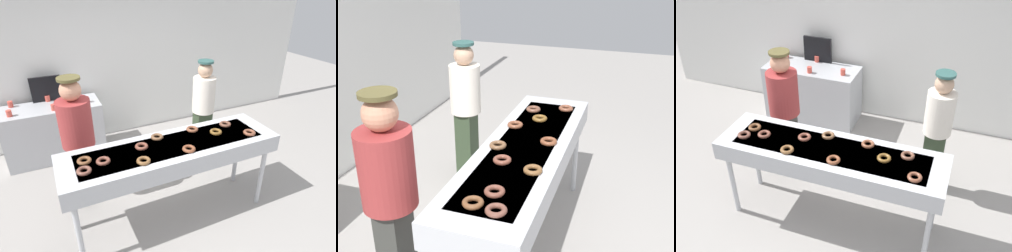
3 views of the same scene
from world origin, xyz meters
TOP-DOWN VIEW (x-y plane):
  - ground_plane at (0.00, 0.00)m, footprint 16.00×16.00m
  - fryer_conveyor at (0.00, 0.00)m, footprint 2.38×0.66m
  - chocolate_donut_0 at (0.77, 0.14)m, footprint 0.16×0.16m
  - chocolate_donut_1 at (-0.39, -0.18)m, footprint 0.17×0.17m
  - chocolate_donut_2 at (0.34, 0.19)m, footprint 0.19×0.19m
  - chocolate_donut_3 at (-0.75, -0.02)m, footprint 0.15×0.15m
  - chocolate_donut_4 at (-0.94, -0.10)m, footprint 0.19×0.19m
  - chocolate_donut_5 at (-0.10, 0.19)m, footprint 0.17×0.17m
  - chocolate_donut_6 at (-0.32, 0.08)m, footprint 0.17×0.17m
  - chocolate_donut_7 at (0.10, -0.17)m, footprint 0.19×0.19m
  - chocolate_donut_8 at (0.56, 0.02)m, footprint 0.17×0.17m
  - chocolate_donut_9 at (-0.91, 0.06)m, footprint 0.18×0.18m
  - chocolate_donut_10 at (0.89, -0.15)m, footprint 0.19×0.19m
  - worker_baker at (0.95, 0.94)m, footprint 0.33×0.33m
  - worker_assistant at (-0.88, 0.69)m, footprint 0.37×0.37m

SIDE VIEW (x-z plane):
  - ground_plane at x=0.00m, z-range 0.00..0.00m
  - worker_baker at x=0.95m, z-range 0.10..1.68m
  - fryer_conveyor at x=0.00m, z-range 0.40..1.41m
  - worker_assistant at x=-0.88m, z-range 0.14..1.81m
  - chocolate_donut_0 at x=0.77m, z-range 1.00..1.04m
  - chocolate_donut_1 at x=-0.39m, z-range 1.00..1.04m
  - chocolate_donut_2 at x=0.34m, z-range 1.00..1.04m
  - chocolate_donut_3 at x=-0.75m, z-range 1.00..1.04m
  - chocolate_donut_4 at x=-0.94m, z-range 1.00..1.04m
  - chocolate_donut_5 at x=-0.10m, z-range 1.00..1.04m
  - chocolate_donut_6 at x=-0.32m, z-range 1.00..1.04m
  - chocolate_donut_7 at x=0.10m, z-range 1.00..1.04m
  - chocolate_donut_8 at x=0.56m, z-range 1.00..1.04m
  - chocolate_donut_9 at x=-0.91m, z-range 1.00..1.04m
  - chocolate_donut_10 at x=0.89m, z-range 1.00..1.04m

